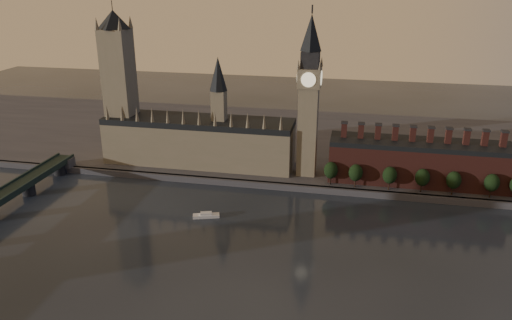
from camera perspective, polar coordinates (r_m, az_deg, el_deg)
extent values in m
plane|color=black|center=(237.83, 0.32, -12.13)|extent=(900.00, 900.00, 0.00)
cube|color=#49484D|center=(315.35, 3.52, -3.09)|extent=(900.00, 4.00, 4.00)
cube|color=#49484D|center=(398.81, 5.38, 2.03)|extent=(900.00, 180.00, 4.00)
cube|color=#796C56|center=(346.19, -6.53, 1.86)|extent=(130.00, 30.00, 28.00)
cube|color=black|center=(341.40, -6.64, 4.40)|extent=(130.00, 30.00, 4.00)
cube|color=#796C56|center=(334.47, -4.25, 5.92)|extent=(9.00, 9.00, 24.00)
cone|color=black|center=(329.39, -4.35, 9.79)|extent=(12.00, 12.00, 22.00)
cone|color=#796C56|center=(349.99, -16.67, 5.26)|extent=(2.60, 2.60, 10.00)
cone|color=#796C56|center=(345.13, -15.08, 5.21)|extent=(2.60, 2.60, 10.00)
cone|color=#796C56|center=(340.54, -13.46, 5.15)|extent=(2.60, 2.60, 10.00)
cone|color=#796C56|center=(336.23, -11.79, 5.08)|extent=(2.60, 2.60, 10.00)
cone|color=#796C56|center=(332.21, -10.08, 5.01)|extent=(2.60, 2.60, 10.00)
cone|color=#796C56|center=(328.49, -8.33, 4.94)|extent=(2.60, 2.60, 10.00)
cone|color=#796C56|center=(325.08, -6.54, 4.86)|extent=(2.60, 2.60, 10.00)
cone|color=#796C56|center=(321.99, -4.72, 4.77)|extent=(2.60, 2.60, 10.00)
cone|color=#796C56|center=(319.24, -2.86, 4.67)|extent=(2.60, 2.60, 10.00)
cone|color=#796C56|center=(316.82, -0.97, 4.57)|extent=(2.60, 2.60, 10.00)
cone|color=#796C56|center=(314.75, 0.94, 4.46)|extent=(2.60, 2.60, 10.00)
cone|color=#796C56|center=(313.04, 2.87, 4.35)|extent=(2.60, 2.60, 10.00)
cube|color=#796C56|center=(358.30, -15.20, 7.07)|extent=(18.00, 18.00, 90.00)
cone|color=black|center=(350.48, -16.00, 15.19)|extent=(24.00, 24.00, 12.00)
cylinder|color=#232326|center=(350.04, -16.10, 16.16)|extent=(0.50, 0.50, 12.00)
cone|color=#796C56|center=(347.35, -17.79, 14.64)|extent=(3.00, 3.00, 8.00)
cone|color=#796C56|center=(339.95, -15.35, 14.76)|extent=(3.00, 3.00, 8.00)
cone|color=#796C56|center=(361.39, -16.55, 14.96)|extent=(3.00, 3.00, 8.00)
cone|color=#796C56|center=(354.29, -14.18, 15.08)|extent=(3.00, 3.00, 8.00)
cube|color=#796C56|center=(322.04, 5.91, 3.24)|extent=(12.00, 12.00, 58.00)
cube|color=#796C56|center=(313.42, 6.15, 9.36)|extent=(14.00, 14.00, 12.00)
cube|color=#232326|center=(311.47, 6.23, 11.34)|extent=(11.00, 11.00, 10.00)
cone|color=black|center=(309.31, 6.35, 14.27)|extent=(13.00, 13.00, 22.00)
cylinder|color=#232326|center=(308.13, 6.45, 16.76)|extent=(1.00, 1.00, 5.00)
cylinder|color=beige|center=(306.39, 6.01, 9.10)|extent=(9.00, 0.50, 9.00)
cylinder|color=beige|center=(320.45, 6.28, 9.60)|extent=(9.00, 0.50, 9.00)
cylinder|color=beige|center=(314.16, 4.83, 9.43)|extent=(0.50, 9.00, 9.00)
cylinder|color=beige|center=(312.84, 7.48, 9.28)|extent=(0.50, 9.00, 9.00)
cone|color=#796C56|center=(306.10, 4.86, 10.85)|extent=(2.00, 2.00, 6.00)
cone|color=#796C56|center=(304.87, 7.33, 10.71)|extent=(2.00, 2.00, 6.00)
cone|color=#796C56|center=(318.83, 5.15, 11.23)|extent=(2.00, 2.00, 6.00)
cone|color=#796C56|center=(317.65, 7.52, 11.10)|extent=(2.00, 2.00, 6.00)
cube|color=#5B2922|center=(328.82, 18.02, -0.46)|extent=(110.00, 25.00, 24.00)
cube|color=black|center=(324.44, 18.28, 1.76)|extent=(110.00, 25.00, 3.00)
cube|color=#5B2922|center=(320.07, 10.03, 3.39)|extent=(3.50, 3.50, 9.00)
cube|color=#232326|center=(318.65, 10.09, 4.25)|extent=(4.20, 4.20, 1.00)
cube|color=#5B2922|center=(320.05, 11.90, 3.26)|extent=(3.50, 3.50, 9.00)
cube|color=#232326|center=(318.63, 11.97, 4.12)|extent=(4.20, 4.20, 1.00)
cube|color=#5B2922|center=(320.37, 13.77, 3.12)|extent=(3.50, 3.50, 9.00)
cube|color=#232326|center=(318.95, 13.84, 3.98)|extent=(4.20, 4.20, 1.00)
cube|color=#5B2922|center=(321.03, 15.63, 2.98)|extent=(3.50, 3.50, 9.00)
cube|color=#232326|center=(319.61, 15.71, 3.84)|extent=(4.20, 4.20, 1.00)
cube|color=#5B2922|center=(322.03, 17.48, 2.84)|extent=(3.50, 3.50, 9.00)
cube|color=#232326|center=(320.61, 17.57, 3.69)|extent=(4.20, 4.20, 1.00)
cube|color=#5B2922|center=(323.36, 19.31, 2.70)|extent=(3.50, 3.50, 9.00)
cube|color=#232326|center=(321.95, 19.42, 3.55)|extent=(4.20, 4.20, 1.00)
cube|color=#5B2922|center=(325.02, 21.13, 2.56)|extent=(3.50, 3.50, 9.00)
cube|color=#232326|center=(323.62, 21.24, 3.40)|extent=(4.20, 4.20, 1.00)
cube|color=#5B2922|center=(327.01, 22.93, 2.41)|extent=(3.50, 3.50, 9.00)
cube|color=#232326|center=(325.62, 23.05, 3.25)|extent=(4.20, 4.20, 1.00)
cube|color=#5B2922|center=(329.32, 24.70, 2.27)|extent=(3.50, 3.50, 9.00)
cube|color=#232326|center=(327.94, 24.83, 3.09)|extent=(4.20, 4.20, 1.00)
cube|color=#5B2922|center=(331.94, 26.45, 2.12)|extent=(3.50, 3.50, 9.00)
cube|color=#232326|center=(330.57, 26.59, 2.94)|extent=(4.20, 4.20, 1.00)
cylinder|color=black|center=(315.98, 8.48, -2.25)|extent=(0.80, 0.80, 6.00)
ellipsoid|color=black|center=(313.53, 8.55, -1.16)|extent=(8.60, 8.60, 10.75)
cylinder|color=black|center=(314.70, 11.24, -2.53)|extent=(0.80, 0.80, 6.00)
ellipsoid|color=black|center=(312.24, 11.32, -1.43)|extent=(8.60, 8.60, 10.75)
cylinder|color=black|center=(315.71, 14.93, -2.77)|extent=(0.80, 0.80, 6.00)
ellipsoid|color=black|center=(313.25, 15.04, -1.68)|extent=(8.60, 8.60, 10.75)
cylinder|color=black|center=(317.95, 18.36, -2.98)|extent=(0.80, 0.80, 6.00)
ellipsoid|color=black|center=(315.51, 18.49, -1.90)|extent=(8.60, 8.60, 10.75)
cylinder|color=black|center=(320.29, 21.51, -3.22)|extent=(0.80, 0.80, 6.00)
ellipsoid|color=black|center=(317.88, 21.66, -2.15)|extent=(8.60, 8.60, 10.75)
cylinder|color=black|center=(325.33, 25.18, -3.41)|extent=(0.80, 0.80, 6.00)
ellipsoid|color=black|center=(322.95, 25.35, -2.35)|extent=(8.60, 8.60, 10.75)
cube|color=#49484D|center=(366.42, -21.20, -0.21)|extent=(14.00, 8.00, 6.00)
cylinder|color=#232326|center=(338.00, -24.57, -3.01)|extent=(8.00, 8.00, 7.75)
cylinder|color=#232326|center=(363.59, -21.55, -0.95)|extent=(8.00, 8.00, 7.75)
cube|color=silver|center=(282.69, -5.71, -6.37)|extent=(15.35, 8.48, 1.69)
cube|color=silver|center=(282.03, -5.72, -6.10)|extent=(6.99, 4.93, 1.27)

